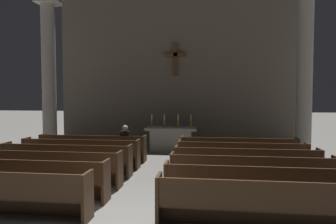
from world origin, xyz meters
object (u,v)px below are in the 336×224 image
at_px(pew_right_row_6, 238,151).
at_px(column_right_second, 305,76).
at_px(pew_left_row_5, 81,153).
at_px(candlestick_inner_left, 164,123).
at_px(lone_worshipper, 126,142).
at_px(candlestick_outer_left, 152,123).
at_px(pew_right_row_3, 251,174).
at_px(column_left_second, 49,78).
at_px(pew_left_row_2, 24,179).
at_px(pew_right_row_4, 246,164).
at_px(candlestick_inner_right, 178,123).
at_px(pew_left_row_3, 48,168).
at_px(pew_right_row_5, 242,157).
at_px(pew_right_row_1, 269,205).
at_px(altar, 171,138).
at_px(candlestick_outer_right, 191,124).
at_px(pew_left_row_6, 92,148).
at_px(pew_right_row_2, 259,187).

xyz_separation_m(pew_right_row_6, column_right_second, (2.72, 2.01, 2.68)).
relative_size(pew_left_row_5, candlestick_inner_left, 7.08).
distance_m(column_right_second, lone_worshipper, 7.41).
height_order(pew_right_row_6, candlestick_outer_left, candlestick_outer_left).
xyz_separation_m(column_right_second, candlestick_outer_left, (-6.18, 0.41, -1.98)).
relative_size(pew_right_row_3, column_left_second, 0.61).
bearing_deg(pew_left_row_2, pew_right_row_4, 22.11).
relative_size(pew_right_row_3, candlestick_inner_right, 7.08).
relative_size(pew_left_row_2, candlestick_inner_right, 7.08).
bearing_deg(pew_right_row_6, pew_left_row_3, -148.64).
bearing_deg(candlestick_inner_right, lone_worshipper, -125.13).
bearing_deg(lone_worshipper, pew_right_row_5, -15.44).
bearing_deg(candlestick_inner_right, pew_right_row_1, -73.33).
xyz_separation_m(pew_left_row_3, candlestick_inner_left, (2.31, 5.60, 0.70)).
height_order(pew_right_row_5, altar, altar).
bearing_deg(candlestick_outer_right, pew_right_row_6, -53.87).
bearing_deg(altar, column_left_second, -175.62).
bearing_deg(candlestick_outer_left, pew_left_row_5, -116.89).
bearing_deg(pew_left_row_2, pew_right_row_3, 11.48).
distance_m(pew_left_row_6, candlestick_inner_left, 3.42).
distance_m(pew_left_row_3, pew_right_row_2, 5.34).
height_order(pew_left_row_6, candlestick_outer_left, candlestick_outer_left).
xyz_separation_m(pew_right_row_3, altar, (-2.61, 5.60, 0.06)).
relative_size(pew_left_row_3, pew_right_row_5, 1.00).
distance_m(pew_right_row_4, candlestick_outer_right, 4.92).
height_order(column_left_second, candlestick_outer_right, column_left_second).
distance_m(pew_left_row_6, lone_worshipper, 1.26).
height_order(column_left_second, candlestick_inner_right, column_left_second).
xyz_separation_m(pew_left_row_3, candlestick_outer_left, (1.76, 5.60, 0.70)).
xyz_separation_m(pew_right_row_1, pew_right_row_2, (0.00, 1.06, 0.00)).
bearing_deg(candlestick_outer_right, pew_right_row_1, -77.14).
bearing_deg(altar, candlestick_outer_right, 0.00).
bearing_deg(column_left_second, pew_right_row_6, -14.19).
bearing_deg(pew_right_row_6, column_right_second, 36.48).
distance_m(column_right_second, candlestick_inner_right, 5.42).
height_order(pew_right_row_5, candlestick_outer_left, candlestick_outer_left).
bearing_deg(pew_right_row_6, pew_right_row_5, -90.00).
bearing_deg(pew_right_row_5, pew_left_row_6, 168.52).
distance_m(pew_right_row_1, candlestick_inner_left, 8.29).
bearing_deg(pew_left_row_3, pew_right_row_5, 22.11).
bearing_deg(candlestick_outer_left, column_right_second, -3.78).
relative_size(pew_right_row_6, lone_worshipper, 2.98).
relative_size(candlestick_outer_left, lone_worshipper, 0.42).
height_order(pew_left_row_5, altar, altar).
xyz_separation_m(pew_right_row_6, candlestick_outer_left, (-3.46, 2.42, 0.70)).
bearing_deg(candlestick_inner_right, candlestick_outer_left, 180.00).
height_order(pew_left_row_2, pew_right_row_2, same).
relative_size(candlestick_inner_right, lone_worshipper, 0.42).
bearing_deg(pew_left_row_6, pew_right_row_5, -11.48).
bearing_deg(pew_left_row_6, candlestick_inner_right, 39.67).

